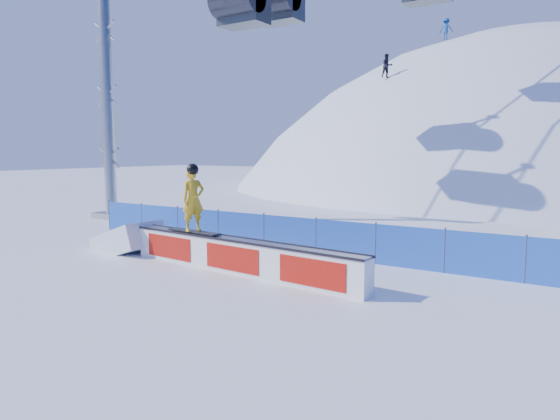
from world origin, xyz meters
The scene contains 7 objects.
ground centered at (0.00, 0.00, 0.00)m, with size 160.00×160.00×0.00m, color white.
snow_hill centered at (0.00, 42.00, -18.00)m, with size 64.00×64.00×64.00m.
safety_fence centered at (0.00, 4.50, 0.60)m, with size 22.05×0.05×1.30m.
rail_box centered at (-1.72, 1.43, 0.47)m, with size 7.99×1.23×0.96m.
snow_ramp centered at (-6.69, 1.85, 0.00)m, with size 2.21×1.47×0.83m, color white, non-canonical shape.
snowboarder centered at (-3.47, 1.58, 1.94)m, with size 1.94×0.80×2.01m.
distant_skiers centered at (1.24, 29.55, 10.90)m, with size 20.74×7.45×5.70m.
Camera 1 is at (6.51, -9.16, 3.31)m, focal length 32.00 mm.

